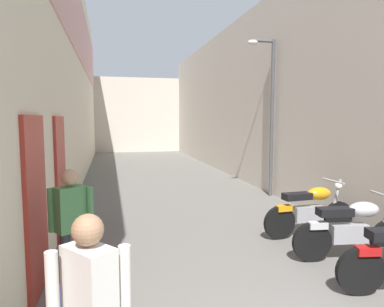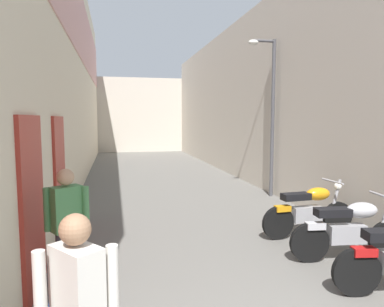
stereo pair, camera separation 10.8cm
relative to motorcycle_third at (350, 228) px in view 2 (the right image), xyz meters
name	(u,v)px [view 2 (the right image)]	position (x,y,z in m)	size (l,w,h in m)	color
ground_plane	(174,192)	(-1.77, 5.46, -0.50)	(37.67, 37.67, 0.00)	#66635E
building_left	(74,71)	(-4.67, 7.41, 3.19)	(0.45, 21.67, 7.31)	beige
building_right	(244,100)	(1.14, 7.45, 2.34)	(0.45, 21.67, 5.68)	beige
building_far_end	(139,115)	(-1.77, 19.29, 1.89)	(8.42, 2.00, 4.79)	beige
motorcycle_third	(350,228)	(0.00, 0.00, 0.00)	(1.85, 0.58, 1.04)	black
motorcycle_fourth	(309,209)	(0.00, 1.13, 0.00)	(1.85, 0.58, 1.04)	black
pedestrian_mid_alley	(67,223)	(-4.04, -0.19, 0.42)	(0.52, 0.35, 1.57)	#383842
umbrella_leaning	(56,294)	(-3.97, -1.48, 0.18)	(0.20, 0.35, 0.97)	#4C4C4C
street_lamp	(270,105)	(0.69, 4.38, 2.02)	(0.79, 0.18, 4.27)	#47474C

